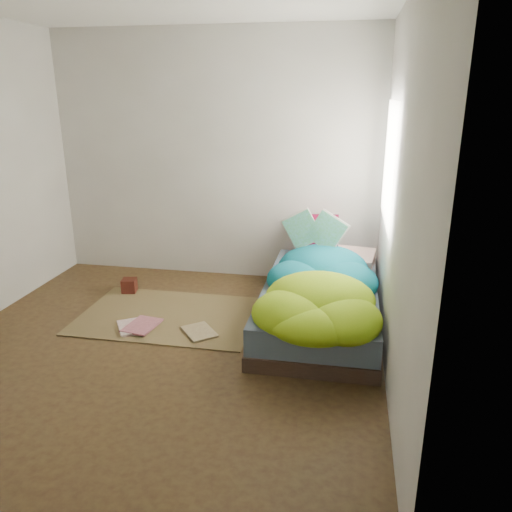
% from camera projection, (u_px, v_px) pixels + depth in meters
% --- Properties ---
extents(ground, '(3.50, 3.50, 0.00)m').
position_uv_depth(ground, '(163.00, 346.00, 4.06)').
color(ground, '#3B2416').
rests_on(ground, ground).
extents(room_walls, '(3.54, 3.54, 2.62)m').
position_uv_depth(room_walls, '(151.00, 142.00, 3.55)').
color(room_walls, '#B4B2AB').
rests_on(room_walls, ground).
extents(bed, '(1.00, 2.00, 0.34)m').
position_uv_depth(bed, '(320.00, 303.00, 4.46)').
color(bed, '#34241C').
rests_on(bed, ground).
extents(duvet, '(0.96, 1.84, 0.34)m').
position_uv_depth(duvet, '(320.00, 276.00, 4.15)').
color(duvet, '#076972').
rests_on(duvet, bed).
extents(rug, '(1.60, 1.10, 0.01)m').
position_uv_depth(rug, '(169.00, 315.00, 4.59)').
color(rug, brown).
rests_on(rug, ground).
extents(pillow_floral, '(0.55, 0.39, 0.11)m').
position_uv_depth(pillow_floral, '(348.00, 258.00, 4.95)').
color(pillow_floral, white).
rests_on(pillow_floral, bed).
extents(pillow_magenta, '(0.45, 0.19, 0.43)m').
position_uv_depth(pillow_magenta, '(316.00, 236.00, 5.13)').
color(pillow_magenta, '#52051A').
rests_on(pillow_magenta, bed).
extents(open_book, '(0.51, 0.16, 0.30)m').
position_uv_depth(open_book, '(315.00, 220.00, 4.63)').
color(open_book, '#2D8A31').
rests_on(open_book, duvet).
extents(wooden_box, '(0.16, 0.16, 0.14)m').
position_uv_depth(wooden_box, '(129.00, 285.00, 5.10)').
color(wooden_box, '#3A180D').
rests_on(wooden_box, rug).
extents(floor_book_a, '(0.36, 0.38, 0.02)m').
position_uv_depth(floor_book_a, '(119.00, 329.00, 4.29)').
color(floor_book_a, white).
rests_on(floor_book_a, rug).
extents(floor_book_b, '(0.30, 0.37, 0.03)m').
position_uv_depth(floor_book_b, '(130.00, 324.00, 4.38)').
color(floor_book_b, '#C67282').
rests_on(floor_book_b, rug).
extents(floor_book_c, '(0.37, 0.39, 0.02)m').
position_uv_depth(floor_book_c, '(187.00, 335.00, 4.19)').
color(floor_book_c, tan).
rests_on(floor_book_c, rug).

